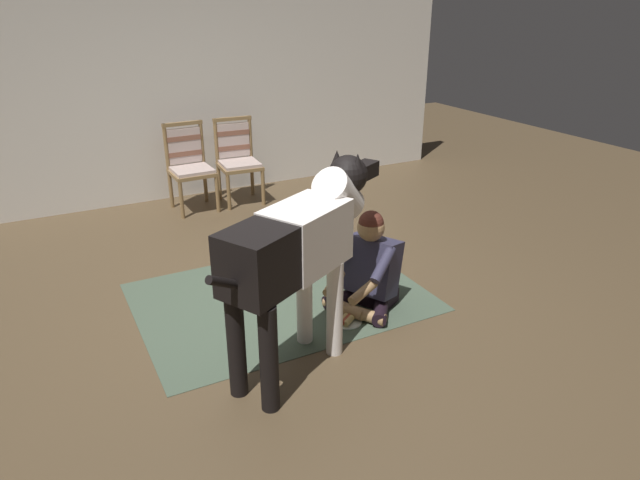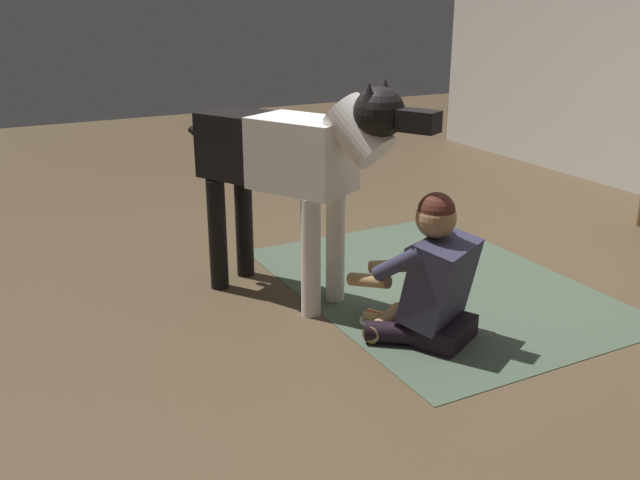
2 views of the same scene
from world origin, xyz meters
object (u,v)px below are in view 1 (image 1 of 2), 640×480
at_px(dining_chair_left_of_pair, 189,162).
at_px(person_sitting_on_floor, 369,269).
at_px(large_dog, 300,246).
at_px(hot_dog_on_plate, 347,320).
at_px(dining_chair_right_of_pair, 237,156).

distance_m(dining_chair_left_of_pair, person_sitting_on_floor, 2.97).
relative_size(large_dog, hot_dog_on_plate, 6.98).
xyz_separation_m(person_sitting_on_floor, hot_dog_on_plate, (-0.27, -0.14, -0.30)).
xyz_separation_m(dining_chair_left_of_pair, dining_chair_right_of_pair, (0.58, -0.00, 0.00)).
height_order(dining_chair_left_of_pair, hot_dog_on_plate, dining_chair_left_of_pair).
bearing_deg(large_dog, dining_chair_left_of_pair, 86.54).
bearing_deg(hot_dog_on_plate, dining_chair_right_of_pair, 85.12).
height_order(dining_chair_right_of_pair, person_sitting_on_floor, dining_chair_right_of_pair).
xyz_separation_m(person_sitting_on_floor, large_dog, (-0.79, -0.42, 0.53)).
bearing_deg(person_sitting_on_floor, dining_chair_left_of_pair, 101.38).
bearing_deg(hot_dog_on_plate, person_sitting_on_floor, 28.00).
xyz_separation_m(large_dog, hot_dog_on_plate, (0.52, 0.28, -0.83)).
relative_size(dining_chair_right_of_pair, hot_dog_on_plate, 4.51).
distance_m(person_sitting_on_floor, large_dog, 1.03).
bearing_deg(dining_chair_left_of_pair, hot_dog_on_plate, -84.05).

